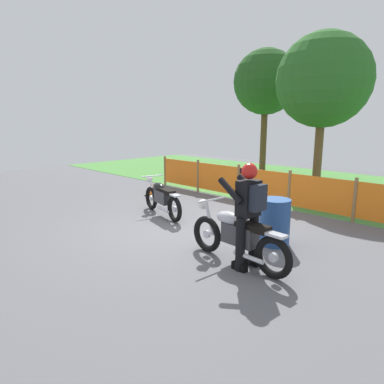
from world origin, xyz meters
TOP-DOWN VIEW (x-y plane):
  - ground at (0.00, 0.00)m, footprint 24.00×24.00m
  - grass_verge at (0.00, 6.96)m, footprint 24.00×7.60m
  - barrier_fence at (0.00, 3.16)m, footprint 8.41×0.08m
  - tree_leftmost at (-3.55, 8.46)m, footprint 2.81×2.81m
  - tree_near_left at (0.01, 6.44)m, footprint 3.06×3.06m
  - motorcycle_lead at (2.03, -0.59)m, footprint 2.09×0.61m
  - motorcycle_trailing at (-1.10, 0.44)m, footprint 1.91×0.74m
  - rider_lead at (2.26, -0.61)m, footprint 0.70×0.57m
  - traffic_cone at (-3.01, 1.62)m, footprint 0.32×0.32m
  - spare_drum at (1.97, 0.64)m, footprint 0.58×0.58m

SIDE VIEW (x-z plane):
  - ground at x=0.00m, z-range -0.02..0.00m
  - grass_verge at x=0.00m, z-range 0.00..0.01m
  - traffic_cone at x=-3.01m, z-range -0.01..0.52m
  - spare_drum at x=1.97m, z-range 0.00..0.88m
  - motorcycle_trailing at x=-1.10m, z-range -0.01..0.91m
  - motorcycle_lead at x=2.03m, z-range -0.02..0.97m
  - barrier_fence at x=0.00m, z-range 0.01..1.06m
  - rider_lead at x=2.26m, z-range 0.11..1.80m
  - tree_near_left at x=0.01m, z-range 1.01..6.13m
  - tree_leftmost at x=-3.55m, z-range 1.24..6.59m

